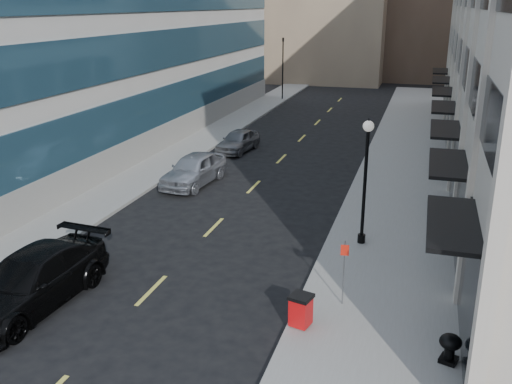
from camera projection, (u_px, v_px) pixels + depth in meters
The scene contains 11 objects.
sidewalk_right at pixel (398, 199), 28.26m from camera, with size 5.00×80.00×0.15m, color gray.
sidewalk_left at pixel (143, 175), 32.07m from camera, with size 3.00×80.00×0.15m, color gray.
road_centerline at pixel (236, 205), 27.60m from camera, with size 0.15×68.20×0.01m.
traffic_signal at pixel (283, 42), 55.47m from camera, with size 0.66×0.66×6.98m.
car_black_pickup at pixel (31, 281), 18.20m from camera, with size 2.46×6.05×1.76m, color black.
car_silver_sedan at pixel (194, 169), 30.49m from camera, with size 1.99×4.95×1.69m, color #A1A4AA.
car_grey_sedan at pixel (238, 141), 37.34m from camera, with size 1.70×4.22×1.44m, color slate.
trash_bin at pixel (301, 309), 16.85m from camera, with size 0.76×0.77×1.02m.
lamppost at pixel (366, 171), 21.99m from camera, with size 0.42×0.42×5.08m.
sign_post at pixel (344, 263), 17.80m from camera, with size 0.26×0.07×2.20m.
urn_planter at pixel (450, 346), 15.15m from camera, with size 0.59×0.59×0.82m.
Camera 1 is at (8.40, -7.61, 9.31)m, focal length 40.00 mm.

